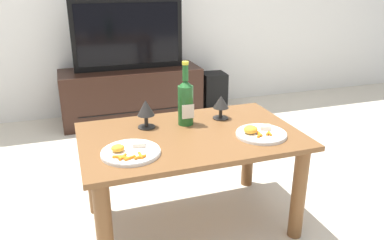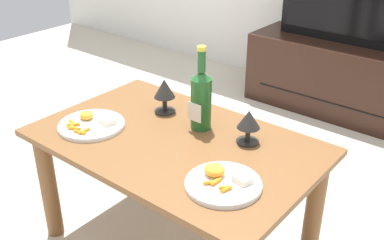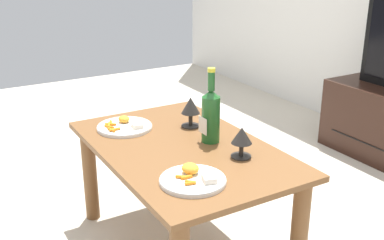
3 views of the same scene
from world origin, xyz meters
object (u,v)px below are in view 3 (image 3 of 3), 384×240
goblet_right (242,137)px  dinner_plate_left (125,126)px  dining_table (182,167)px  wine_bottle (211,114)px  dinner_plate_right (193,179)px  goblet_left (191,107)px

goblet_right → dinner_plate_left: (-0.54, -0.28, -0.07)m
dining_table → goblet_right: size_ratio=8.25×
dining_table → wine_bottle: 0.27m
wine_bottle → dinner_plate_right: bearing=-41.9°
dining_table → dinner_plate_right: bearing=-22.5°
dining_table → wine_bottle: wine_bottle is taller
dinner_plate_left → dinner_plate_right: size_ratio=1.06×
wine_bottle → dinner_plate_right: 0.41m
wine_bottle → dinner_plate_right: (0.29, -0.26, -0.12)m
dinner_plate_right → goblet_right: bearing=107.6°
dining_table → wine_bottle: size_ratio=3.22×
wine_bottle → goblet_left: bearing=175.0°
dining_table → goblet_left: 0.31m
wine_bottle → goblet_left: size_ratio=2.27×
dinner_plate_left → goblet_right: bearing=27.6°
goblet_left → dining_table: bearing=-39.3°
goblet_left → dinner_plate_right: (0.50, -0.28, -0.08)m
dining_table → goblet_left: bearing=140.7°
wine_bottle → dining_table: bearing=-98.1°
dinner_plate_left → dinner_plate_right: bearing=0.2°
goblet_left → dinner_plate_right: goblet_left is taller
goblet_left → dinner_plate_left: size_ratio=0.56×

